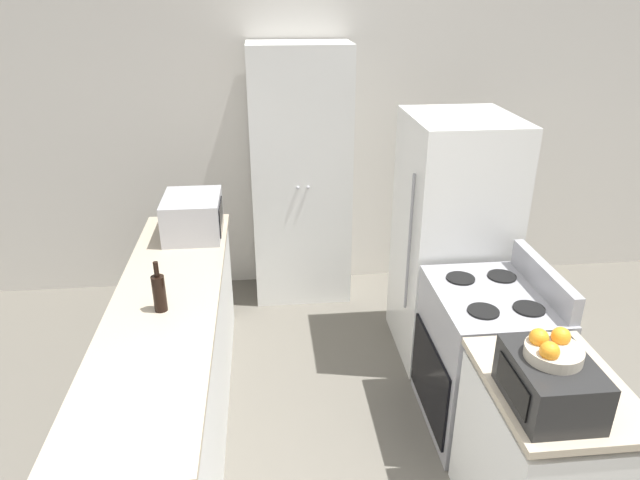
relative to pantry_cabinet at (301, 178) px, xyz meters
The scene contains 10 objects.
wall_back 0.37m from the pantry_cabinet, 83.13° to the left, with size 7.00×0.06×2.60m.
counter_left 1.99m from the pantry_cabinet, 117.90° to the right, with size 0.60×2.58×0.91m.
counter_right 2.81m from the pantry_cabinet, 69.69° to the right, with size 0.60×0.77×0.91m.
pantry_cabinet is the anchor object (origin of this frame).
stove 2.11m from the pantry_cabinet, 61.27° to the right, with size 0.66×0.79×1.07m.
refrigerator 1.39m from the pantry_cabinet, 43.57° to the right, with size 0.71×0.79×1.75m.
microwave 1.10m from the pantry_cabinet, 137.08° to the right, with size 0.39×0.48×0.28m.
wine_bottle 1.98m from the pantry_cabinet, 116.54° to the right, with size 0.07×0.07×0.29m.
toaster_oven 2.83m from the pantry_cabinet, 72.79° to the right, with size 0.32×0.42×0.22m.
fruit_bowl 2.81m from the pantry_cabinet, 72.74° to the right, with size 0.23×0.23×0.11m.
Camera 1 is at (-0.33, -1.44, 2.52)m, focal length 32.00 mm.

